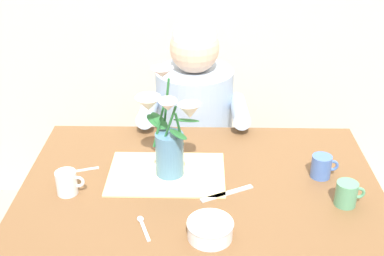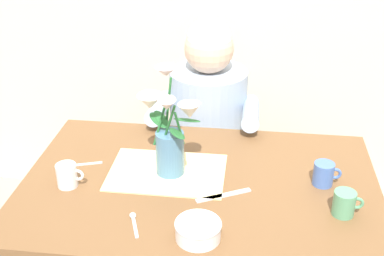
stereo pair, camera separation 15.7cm
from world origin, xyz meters
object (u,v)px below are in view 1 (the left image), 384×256
at_px(dinner_knife, 227,193).
at_px(tea_cup, 347,194).
at_px(ceramic_mug, 67,183).
at_px(flower_vase, 168,133).
at_px(seated_person, 195,139).
at_px(ceramic_bowl, 211,229).
at_px(coffee_cup, 322,166).

xyz_separation_m(dinner_knife, tea_cup, (0.37, -0.05, 0.04)).
bearing_deg(ceramic_mug, flower_vase, 21.22).
height_order(seated_person, flower_vase, seated_person).
bearing_deg(ceramic_bowl, tea_cup, 21.31).
relative_size(seated_person, ceramic_mug, 12.20).
bearing_deg(coffee_cup, dinner_knife, -161.07).
xyz_separation_m(coffee_cup, ceramic_mug, (-0.84, -0.12, 0.00)).
height_order(tea_cup, coffee_cup, same).
relative_size(dinner_knife, tea_cup, 2.04).
relative_size(tea_cup, coffee_cup, 1.00).
bearing_deg(coffee_cup, ceramic_bowl, -139.51).
xyz_separation_m(seated_person, ceramic_mug, (-0.40, -0.69, 0.22)).
xyz_separation_m(seated_person, flower_vase, (-0.08, -0.56, 0.34)).
height_order(coffee_cup, ceramic_mug, same).
relative_size(tea_cup, ceramic_mug, 1.00).
relative_size(ceramic_bowl, tea_cup, 1.46).
bearing_deg(tea_cup, ceramic_mug, 177.18).
bearing_deg(flower_vase, ceramic_bowl, -67.64).
height_order(flower_vase, dinner_knife, flower_vase).
xyz_separation_m(seated_person, coffee_cup, (0.44, -0.57, 0.22)).
height_order(ceramic_bowl, ceramic_mug, ceramic_mug).
xyz_separation_m(flower_vase, coffee_cup, (0.52, -0.01, -0.12)).
xyz_separation_m(flower_vase, ceramic_mug, (-0.32, -0.13, -0.12)).
height_order(ceramic_bowl, tea_cup, tea_cup).
bearing_deg(ceramic_mug, tea_cup, -2.82).
bearing_deg(dinner_knife, ceramic_mug, 153.18).
relative_size(flower_vase, ceramic_mug, 3.81).
distance_m(seated_person, ceramic_bowl, 0.92).
relative_size(ceramic_bowl, ceramic_mug, 1.46).
xyz_separation_m(tea_cup, coffee_cup, (-0.05, 0.16, 0.00)).
distance_m(dinner_knife, tea_cup, 0.38).
bearing_deg(ceramic_bowl, coffee_cup, 40.49).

